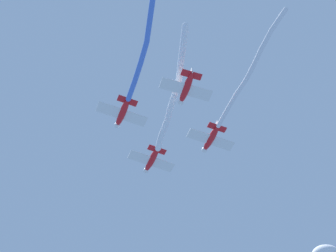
% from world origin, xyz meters
% --- Properties ---
extents(airplane_lead, '(5.93, 7.70, 1.91)m').
position_xyz_m(airplane_lead, '(-3.69, 3.90, 55.55)').
color(airplane_lead, red).
extents(smoke_trail_lead, '(20.00, 3.95, 4.39)m').
position_xyz_m(smoke_trail_lead, '(8.32, 6.74, 57.10)').
color(smoke_trail_lead, white).
extents(airplane_left_wing, '(5.93, 7.71, 1.91)m').
position_xyz_m(airplane_left_wing, '(5.42, -0.67, 55.15)').
color(airplane_left_wing, red).
extents(smoke_trail_left_wing, '(23.53, 3.76, 3.30)m').
position_xyz_m(smoke_trail_left_wing, '(19.25, 2.46, 56.63)').
color(smoke_trail_left_wing, '#4C75DB').
extents(airplane_right_wing, '(5.93, 7.72, 1.91)m').
position_xyz_m(airplane_right_wing, '(0.88, 13.01, 55.85)').
color(airplane_right_wing, red).
extents(smoke_trail_right_wing, '(18.97, 7.34, 1.55)m').
position_xyz_m(smoke_trail_right_wing, '(12.60, 17.22, 56.32)').
color(smoke_trail_right_wing, white).
extents(airplane_slot, '(5.91, 7.76, 1.91)m').
position_xyz_m(airplane_slot, '(9.99, 8.45, 55.35)').
color(airplane_slot, red).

